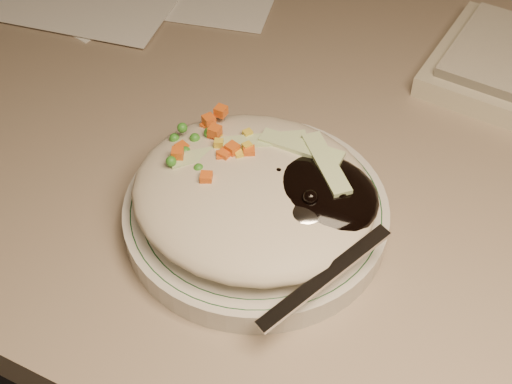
% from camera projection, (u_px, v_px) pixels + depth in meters
% --- Properties ---
extents(desk, '(1.40, 0.70, 0.74)m').
position_uv_depth(desk, '(353.00, 255.00, 0.81)').
color(desk, gray).
rests_on(desk, ground).
extents(plate, '(0.21, 0.21, 0.02)m').
position_uv_depth(plate, '(256.00, 214.00, 0.58)').
color(plate, silver).
rests_on(plate, desk).
extents(plate_rim, '(0.20, 0.20, 0.00)m').
position_uv_depth(plate_rim, '(256.00, 206.00, 0.57)').
color(plate_rim, '#144723').
rests_on(plate_rim, plate).
extents(meal, '(0.21, 0.19, 0.05)m').
position_uv_depth(meal, '(260.00, 189.00, 0.55)').
color(meal, beige).
rests_on(meal, plate).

